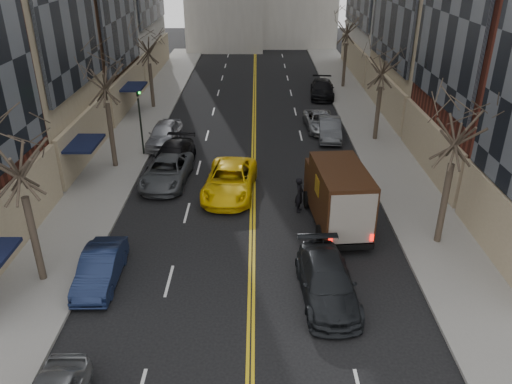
# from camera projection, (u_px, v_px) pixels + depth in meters

# --- Properties ---
(sidewalk_left) EXTENTS (4.00, 66.00, 0.15)m
(sidewalk_left) POSITION_uv_depth(u_px,v_px,m) (136.00, 130.00, 38.11)
(sidewalk_left) COLOR slate
(sidewalk_left) RESTS_ON ground
(sidewalk_right) EXTENTS (4.00, 66.00, 0.15)m
(sidewalk_right) POSITION_uv_depth(u_px,v_px,m) (372.00, 130.00, 38.08)
(sidewalk_right) COLOR slate
(sidewalk_right) RESTS_ON ground
(tree_lf_near) EXTENTS (3.20, 3.20, 8.41)m
(tree_lf_near) POSITION_uv_depth(u_px,v_px,m) (12.00, 142.00, 18.35)
(tree_lf_near) COLOR #382D23
(tree_lf_near) RESTS_ON sidewalk_left
(tree_lf_mid) EXTENTS (3.20, 3.20, 8.91)m
(tree_lf_mid) POSITION_uv_depth(u_px,v_px,m) (102.00, 63.00, 28.94)
(tree_lf_mid) COLOR #382D23
(tree_lf_mid) RESTS_ON sidewalk_left
(tree_lf_far) EXTENTS (3.20, 3.20, 8.12)m
(tree_lf_far) POSITION_uv_depth(u_px,v_px,m) (147.00, 37.00, 40.84)
(tree_lf_far) COLOR #382D23
(tree_lf_far) RESTS_ON sidewalk_left
(tree_rt_near) EXTENTS (3.20, 3.20, 8.71)m
(tree_rt_near) POSITION_uv_depth(u_px,v_px,m) (461.00, 113.00, 20.91)
(tree_rt_near) COLOR #382D23
(tree_rt_near) RESTS_ON sidewalk_right
(tree_rt_mid) EXTENTS (3.20, 3.20, 8.32)m
(tree_rt_mid) POSITION_uv_depth(u_px,v_px,m) (384.00, 54.00, 33.58)
(tree_rt_mid) COLOR #382D23
(tree_rt_mid) RESTS_ON sidewalk_right
(tree_rt_far) EXTENTS (3.20, 3.20, 9.11)m
(tree_rt_far) POSITION_uv_depth(u_px,v_px,m) (348.00, 17.00, 46.77)
(tree_rt_far) COLOR #382D23
(tree_rt_far) RESTS_ON sidewalk_right
(traffic_signal) EXTENTS (0.29, 0.26, 4.70)m
(traffic_signal) POSITION_uv_depth(u_px,v_px,m) (140.00, 116.00, 32.40)
(traffic_signal) COLOR black
(traffic_signal) RESTS_ON sidewalk_left
(ups_truck) EXTENTS (2.88, 6.21, 3.31)m
(ups_truck) POSITION_uv_depth(u_px,v_px,m) (337.00, 195.00, 24.64)
(ups_truck) COLOR black
(ups_truck) RESTS_ON ground
(observer_sedan) EXTENTS (2.40, 5.30, 1.50)m
(observer_sedan) POSITION_uv_depth(u_px,v_px,m) (327.00, 282.00, 19.81)
(observer_sedan) COLOR black
(observer_sedan) RESTS_ON ground
(taxi) EXTENTS (3.18, 6.06, 1.63)m
(taxi) POSITION_uv_depth(u_px,v_px,m) (230.00, 181.00, 28.19)
(taxi) COLOR yellow
(taxi) RESTS_ON ground
(pedestrian) EXTENTS (0.59, 0.78, 1.93)m
(pedestrian) POSITION_uv_depth(u_px,v_px,m) (299.00, 195.00, 26.24)
(pedestrian) COLOR black
(pedestrian) RESTS_ON ground
(parked_lf_b) EXTENTS (1.55, 4.23, 1.38)m
(parked_lf_b) POSITION_uv_depth(u_px,v_px,m) (100.00, 268.00, 20.75)
(parked_lf_b) COLOR #121C39
(parked_lf_b) RESTS_ON ground
(parked_lf_c) EXTENTS (2.82, 5.50, 1.49)m
(parked_lf_c) POSITION_uv_depth(u_px,v_px,m) (167.00, 171.00, 29.52)
(parked_lf_c) COLOR #46484D
(parked_lf_c) RESTS_ON ground
(parked_lf_d) EXTENTS (2.77, 5.62, 1.57)m
(parked_lf_d) POSITION_uv_depth(u_px,v_px,m) (172.00, 158.00, 31.29)
(parked_lf_d) COLOR black
(parked_lf_d) RESTS_ON ground
(parked_lf_e) EXTENTS (2.27, 4.94, 1.64)m
(parked_lf_e) POSITION_uv_depth(u_px,v_px,m) (165.00, 134.00, 35.14)
(parked_lf_e) COLOR #B2B3BA
(parked_lf_e) RESTS_ON ground
(parked_rt_a) EXTENTS (1.89, 4.54, 1.46)m
(parked_rt_a) POSITION_uv_depth(u_px,v_px,m) (330.00, 129.00, 36.38)
(parked_rt_a) COLOR #44474B
(parked_rt_a) RESTS_ON ground
(parked_rt_b) EXTENTS (2.51, 4.93, 1.33)m
(parked_rt_b) POSITION_uv_depth(u_px,v_px,m) (321.00, 121.00, 38.16)
(parked_rt_b) COLOR #9EA1A5
(parked_rt_b) RESTS_ON ground
(parked_rt_c) EXTENTS (2.61, 5.43, 1.53)m
(parked_rt_c) POSITION_uv_depth(u_px,v_px,m) (322.00, 89.00, 46.35)
(parked_rt_c) COLOR black
(parked_rt_c) RESTS_ON ground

